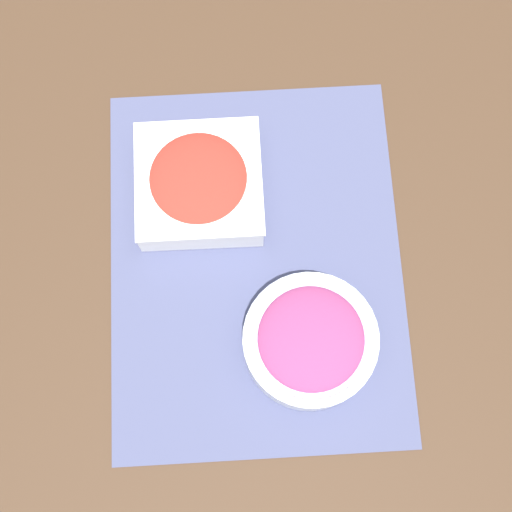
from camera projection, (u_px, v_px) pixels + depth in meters
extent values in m
plane|color=#422D1E|center=(256.00, 263.00, 0.95)|extent=(3.00, 3.00, 0.00)
cube|color=#474C70|center=(256.00, 262.00, 0.95)|extent=(0.50, 0.39, 0.00)
cube|color=white|center=(200.00, 186.00, 0.95)|extent=(0.16, 0.16, 0.05)
cube|color=white|center=(198.00, 178.00, 0.92)|extent=(0.17, 0.17, 0.00)
ellipsoid|color=red|center=(198.00, 179.00, 0.93)|extent=(0.13, 0.13, 0.03)
cylinder|color=silver|center=(309.00, 342.00, 0.89)|extent=(0.17, 0.17, 0.06)
torus|color=silver|center=(311.00, 339.00, 0.86)|extent=(0.16, 0.16, 0.01)
ellipsoid|color=#93386B|center=(311.00, 339.00, 0.86)|extent=(0.13, 0.13, 0.03)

